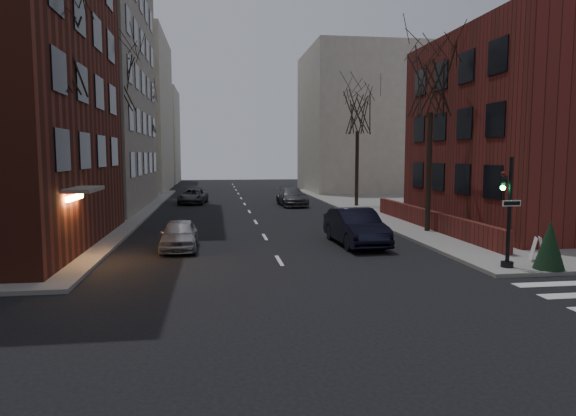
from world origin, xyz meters
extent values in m
plane|color=black|center=(0.00, 0.00, 0.00)|extent=(160.00, 160.00, 0.00)
cube|color=gray|center=(-17.00, 34.00, 14.00)|extent=(18.00, 18.00, 28.00)
cube|color=maroon|center=(16.50, 19.00, 5.50)|extent=(12.00, 14.00, 11.00)
cube|color=maroon|center=(9.30, 19.00, 0.65)|extent=(0.35, 16.00, 1.00)
cube|color=beige|center=(-15.00, 55.00, 9.00)|extent=(14.00, 16.00, 18.00)
cube|color=beige|center=(15.00, 50.00, 8.00)|extent=(14.00, 14.00, 16.00)
cube|color=beige|center=(-13.00, 72.00, 7.00)|extent=(10.00, 12.00, 14.00)
cylinder|color=black|center=(8.00, 9.00, 2.15)|extent=(0.14, 0.14, 4.00)
cylinder|color=black|center=(8.00, 9.00, 0.25)|extent=(0.44, 0.44, 0.20)
imported|color=black|center=(7.75, 9.00, 3.00)|extent=(0.16, 0.20, 1.00)
sphere|color=#19FF4C|center=(7.68, 8.95, 3.05)|extent=(0.18, 0.18, 0.18)
cube|color=white|center=(8.00, 8.88, 2.50)|extent=(0.70, 0.03, 0.22)
cylinder|color=#2D231C|center=(-8.80, 14.00, 3.47)|extent=(0.28, 0.28, 6.65)
cylinder|color=#2D231C|center=(-8.80, 26.00, 3.65)|extent=(0.28, 0.28, 7.00)
cylinder|color=#2D231C|center=(-8.80, 40.00, 3.30)|extent=(0.28, 0.28, 6.30)
cylinder|color=#2D231C|center=(8.80, 18.00, 3.30)|extent=(0.28, 0.28, 6.30)
cylinder|color=#2D231C|center=(8.80, 32.00, 3.12)|extent=(0.28, 0.28, 5.95)
cylinder|color=black|center=(-8.20, 22.00, 3.15)|extent=(0.12, 0.12, 6.00)
sphere|color=#FFA54C|center=(-8.20, 22.00, 6.25)|extent=(0.36, 0.36, 0.36)
cylinder|color=black|center=(-8.20, 42.00, 3.15)|extent=(0.12, 0.12, 6.00)
sphere|color=#FFA54C|center=(-8.20, 42.00, 6.25)|extent=(0.36, 0.36, 0.36)
imported|color=black|center=(4.00, 15.07, 0.85)|extent=(2.05, 5.26, 1.71)
imported|color=#A4A3A8|center=(-4.12, 15.04, 0.67)|extent=(1.60, 3.95, 1.34)
imported|color=#46464C|center=(3.80, 33.89, 0.74)|extent=(2.28, 5.17, 1.48)
imported|color=#3F3E43|center=(-4.41, 36.95, 0.64)|extent=(2.69, 4.86, 1.29)
cube|color=white|center=(9.79, 9.89, 0.61)|extent=(0.61, 0.69, 0.93)
cone|color=black|center=(9.30, 8.50, 1.04)|extent=(1.30, 1.30, 1.78)
camera|label=1|loc=(-2.51, -8.06, 4.23)|focal=32.00mm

